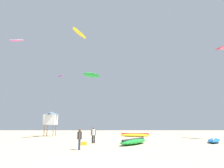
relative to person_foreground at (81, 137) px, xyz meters
name	(u,v)px	position (x,y,z in m)	size (l,w,h in m)	color
ground_plane	(110,166)	(2.41, -6.16, -0.95)	(120.00, 120.00, 0.00)	beige
person_foreground	(81,137)	(0.00, 0.00, 0.00)	(0.37, 0.54, 1.62)	navy
person_midground	(94,134)	(0.57, 5.77, 0.03)	(0.56, 0.38, 1.68)	black
kite_grounded_near	(215,140)	(13.73, 6.60, -0.70)	(3.08, 4.42, 0.55)	blue
kite_grounded_mid	(135,142)	(4.71, 4.46, -0.66)	(3.83, 4.88, 0.62)	green
kite_grounded_far	(136,135)	(6.29, 17.43, -0.67)	(5.03, 2.36, 0.62)	yellow
lifeguard_tower	(52,118)	(-8.05, 19.14, 2.11)	(2.30, 2.30, 4.15)	#8C704C
cooler_box	(85,144)	(-0.15, 3.68, -0.79)	(0.56, 0.36, 0.32)	yellow
kite_aloft_0	(222,48)	(24.30, 22.03, 16.10)	(1.50, 2.76, 0.39)	red
kite_aloft_2	(81,34)	(-2.67, 14.18, 15.46)	(2.60, 4.39, 0.89)	yellow
kite_aloft_4	(92,75)	(-1.91, 26.47, 11.59)	(4.08, 3.35, 1.06)	green
kite_aloft_5	(17,41)	(-14.03, 16.52, 15.28)	(2.56, 0.87, 0.61)	#E5598C
kite_aloft_6	(61,76)	(-7.12, 20.38, 9.91)	(1.89, 1.92, 0.53)	purple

